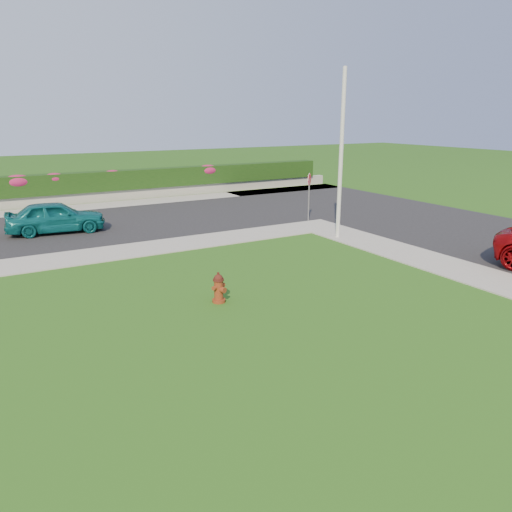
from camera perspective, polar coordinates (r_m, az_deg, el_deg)
ground at (r=11.56m, az=5.78°, el=-8.69°), size 120.00×120.00×0.00m
street_right at (r=22.60m, az=24.94°, el=2.17°), size 8.00×32.00×0.04m
street_far at (r=23.00m, az=-26.34°, el=2.21°), size 26.00×8.00×0.04m
curb_corner at (r=22.43m, az=6.90°, el=3.45°), size 2.00×2.00×0.04m
sidewalk_beyond at (r=28.37m, az=-19.10°, el=5.28°), size 34.00×2.00×0.04m
retaining_wall at (r=29.78m, az=-19.74°, el=6.24°), size 34.00×0.40×0.60m
hedge at (r=29.76m, az=-19.93°, el=7.87°), size 32.00×0.90×1.10m
fire_hydrant at (r=13.17m, az=-4.27°, el=-3.68°), size 0.43×0.41×0.82m
sedan_teal at (r=22.40m, az=-21.93°, el=4.18°), size 4.05×2.02×1.33m
utility_pole at (r=19.89m, az=9.69°, el=11.21°), size 0.16×0.16×6.52m
stop_sign at (r=23.18m, az=6.10°, el=7.95°), size 0.47×0.41×2.25m
flower_clump_c at (r=29.26m, az=-25.58°, el=7.69°), size 1.41×0.91×0.71m
flower_clump_d at (r=29.46m, az=-22.05°, el=8.22°), size 1.16×0.75×0.58m
flower_clump_e at (r=30.06m, az=-16.09°, el=8.91°), size 1.09×0.70×0.55m
flower_clump_f at (r=32.04m, az=-5.54°, el=9.74°), size 1.35×0.87×0.68m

